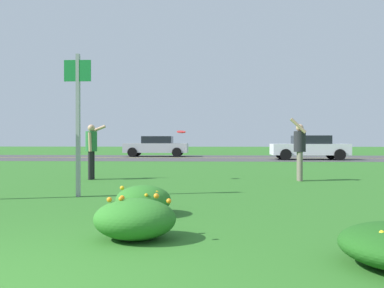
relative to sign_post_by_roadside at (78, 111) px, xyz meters
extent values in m
plane|color=#2D6B23|center=(0.95, 6.73, -1.78)|extent=(120.00, 120.00, 0.00)
cube|color=#424244|center=(0.95, 19.20, -1.78)|extent=(120.00, 9.47, 0.01)
cube|color=yellow|center=(0.95, 19.20, -1.77)|extent=(120.00, 0.16, 0.00)
sphere|color=yellow|center=(4.29, -4.91, -1.56)|extent=(0.08, 0.08, 0.08)
sphere|color=yellow|center=(4.31, -4.83, -1.43)|extent=(0.05, 0.05, 0.05)
ellipsoid|color=#2D7526|center=(1.89, -3.70, -1.54)|extent=(0.98, 0.86, 0.49)
sphere|color=orange|center=(1.73, -3.77, -1.29)|extent=(0.05, 0.05, 0.05)
sphere|color=orange|center=(2.11, -3.49, -1.29)|extent=(0.07, 0.07, 0.07)
sphere|color=orange|center=(1.77, -3.90, -1.41)|extent=(0.06, 0.06, 0.06)
sphere|color=orange|center=(2.30, -3.80, -1.31)|extent=(0.06, 0.06, 0.06)
sphere|color=orange|center=(1.59, -3.74, -1.31)|extent=(0.06, 0.06, 0.06)
sphere|color=orange|center=(1.73, -3.68, -1.29)|extent=(0.06, 0.06, 0.06)
sphere|color=orange|center=(1.76, -3.70, -1.50)|extent=(0.07, 0.07, 0.07)
ellipsoid|color=#2D7526|center=(1.71, -2.06, -1.55)|extent=(0.87, 0.89, 0.46)
sphere|color=gold|center=(1.34, -1.89, -1.38)|extent=(0.07, 0.07, 0.07)
sphere|color=gold|center=(1.54, -2.17, -1.52)|extent=(0.08, 0.08, 0.08)
sphere|color=gold|center=(1.82, -2.42, -1.42)|extent=(0.05, 0.05, 0.05)
sphere|color=gold|center=(1.92, -1.88, -1.43)|extent=(0.06, 0.06, 0.06)
sphere|color=gold|center=(1.82, -2.28, -1.44)|extent=(0.08, 0.08, 0.08)
sphere|color=gold|center=(1.59, -2.05, -1.51)|extent=(0.07, 0.07, 0.07)
sphere|color=gold|center=(1.94, -2.24, -1.42)|extent=(0.09, 0.09, 0.09)
cube|color=#93969B|center=(0.00, 0.01, -0.30)|extent=(0.07, 0.10, 2.96)
cube|color=#197F38|center=(0.00, -0.02, 0.83)|extent=(0.56, 0.03, 0.44)
cylinder|color=#287038|center=(-0.83, 3.78, -0.64)|extent=(0.34, 0.34, 0.60)
sphere|color=tan|center=(-0.83, 3.78, -0.24)|extent=(0.21, 0.21, 0.21)
cylinder|color=black|center=(-0.82, 3.86, -1.36)|extent=(0.14, 0.14, 0.84)
cylinder|color=black|center=(-0.83, 3.69, -1.36)|extent=(0.14, 0.14, 0.84)
cylinder|color=tan|center=(-0.72, 3.97, -0.28)|extent=(0.56, 0.10, 0.28)
cylinder|color=tan|center=(-0.81, 3.58, -0.66)|extent=(0.11, 0.09, 0.56)
cylinder|color=#232328|center=(5.30, 3.65, -0.64)|extent=(0.34, 0.34, 0.59)
sphere|color=tan|center=(5.30, 3.65, -0.25)|extent=(0.21, 0.21, 0.21)
cylinder|color=#726B5B|center=(5.30, 3.56, -1.36)|extent=(0.14, 0.14, 0.84)
cylinder|color=#726B5B|center=(5.30, 3.73, -1.36)|extent=(0.14, 0.14, 0.84)
cylinder|color=tan|center=(5.21, 3.45, -0.19)|extent=(0.47, 0.10, 0.45)
cylinder|color=tan|center=(5.28, 3.85, -0.66)|extent=(0.11, 0.09, 0.56)
cylinder|color=red|center=(1.86, 3.81, -0.36)|extent=(0.27, 0.26, 0.09)
torus|color=red|center=(1.86, 3.81, -0.36)|extent=(0.27, 0.26, 0.09)
cube|color=silver|center=(8.57, 17.07, -1.16)|extent=(4.50, 1.82, 0.66)
cube|color=black|center=(8.67, 17.07, -0.59)|extent=(2.10, 1.64, 0.52)
cylinder|color=black|center=(7.02, 16.18, -1.45)|extent=(0.66, 0.22, 0.66)
cylinder|color=black|center=(7.02, 17.96, -1.45)|extent=(0.66, 0.22, 0.66)
cylinder|color=black|center=(10.12, 16.18, -1.45)|extent=(0.66, 0.22, 0.66)
cylinder|color=black|center=(10.12, 17.96, -1.45)|extent=(0.66, 0.22, 0.66)
cube|color=#B7BABF|center=(-1.27, 21.33, -1.16)|extent=(4.50, 1.82, 0.66)
cube|color=black|center=(-1.17, 21.33, -0.59)|extent=(2.10, 1.64, 0.52)
cylinder|color=black|center=(-2.82, 20.44, -1.45)|extent=(0.66, 0.22, 0.66)
cylinder|color=black|center=(-2.82, 22.22, -1.45)|extent=(0.66, 0.22, 0.66)
cylinder|color=black|center=(0.28, 20.44, -1.45)|extent=(0.66, 0.22, 0.66)
cylinder|color=black|center=(0.28, 22.22, -1.45)|extent=(0.66, 0.22, 0.66)
camera|label=1|loc=(2.81, -8.64, -0.60)|focal=39.53mm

